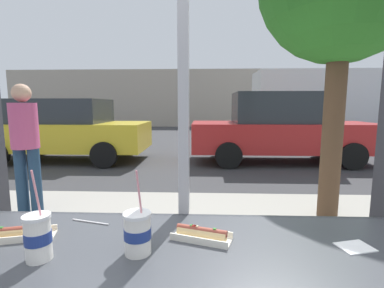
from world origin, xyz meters
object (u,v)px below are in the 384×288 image
object	(u,v)px
parked_car_yellow	(66,129)
parked_car_red	(281,128)
hotdog_tray_far	(17,233)
pedestrian	(25,141)
soda_cup_right	(138,232)
hotdog_tray_near	(202,234)
box_truck	(328,102)
soda_cup_left	(38,237)

from	to	relation	value
parked_car_yellow	parked_car_red	xyz separation A→B (m)	(5.78, 0.00, 0.06)
hotdog_tray_far	parked_car_yellow	world-z (taller)	parked_car_yellow
hotdog_tray_far	pedestrian	xyz separation A→B (m)	(-1.48, 2.33, 0.07)
parked_car_red	soda_cup_right	bearing A→B (deg)	-109.32
hotdog_tray_far	parked_car_yellow	bearing A→B (deg)	115.21
hotdog_tray_near	box_truck	distance (m)	13.45
soda_cup_right	parked_car_red	world-z (taller)	parked_car_red
soda_cup_right	parked_car_yellow	size ratio (longest dim) A/B	0.07
hotdog_tray_far	box_truck	distance (m)	13.80
pedestrian	box_truck	bearing A→B (deg)	51.22
parked_car_red	pedestrian	distance (m)	5.88
parked_car_yellow	parked_car_red	distance (m)	5.78
parked_car_yellow	box_truck	size ratio (longest dim) A/B	0.62
hotdog_tray_far	parked_car_red	bearing A→B (deg)	66.54
soda_cup_left	soda_cup_right	size ratio (longest dim) A/B	1.03
soda_cup_left	pedestrian	xyz separation A→B (m)	(-1.65, 2.47, 0.01)
soda_cup_left	parked_car_yellow	distance (m)	7.26
hotdog_tray_far	parked_car_yellow	size ratio (longest dim) A/B	0.07
parked_car_yellow	box_truck	xyz separation A→B (m)	(9.44, 5.80, 0.80)
soda_cup_left	hotdog_tray_far	size ratio (longest dim) A/B	1.11
soda_cup_left	hotdog_tray_near	distance (m)	0.58
soda_cup_right	box_truck	distance (m)	13.64
hotdog_tray_far	parked_car_red	distance (m)	6.96
pedestrian	soda_cup_left	bearing A→B (deg)	-56.23
soda_cup_left	parked_car_red	size ratio (longest dim) A/B	0.07
soda_cup_left	pedestrian	distance (m)	2.97
soda_cup_right	parked_car_yellow	xyz separation A→B (m)	(-3.51, 6.47, -0.20)
soda_cup_left	hotdog_tray_near	xyz separation A→B (m)	(0.55, 0.17, -0.06)
parked_car_yellow	pedestrian	size ratio (longest dim) A/B	2.65
box_truck	pedestrian	distance (m)	12.65
hotdog_tray_near	box_truck	bearing A→B (deg)	64.84
soda_cup_left	hotdog_tray_near	size ratio (longest dim) A/B	1.27
box_truck	parked_car_yellow	bearing A→B (deg)	-148.45
hotdog_tray_near	box_truck	size ratio (longest dim) A/B	0.04
soda_cup_left	hotdog_tray_far	distance (m)	0.23
hotdog_tray_far	pedestrian	distance (m)	2.76
hotdog_tray_far	soda_cup_left	bearing A→B (deg)	-39.35
box_truck	pedestrian	world-z (taller)	box_truck
box_truck	pedestrian	size ratio (longest dim) A/B	4.26
hotdog_tray_near	hotdog_tray_far	xyz separation A→B (m)	(-0.73, -0.02, 0.00)
hotdog_tray_far	pedestrian	world-z (taller)	pedestrian
box_truck	soda_cup_left	bearing A→B (deg)	-116.94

